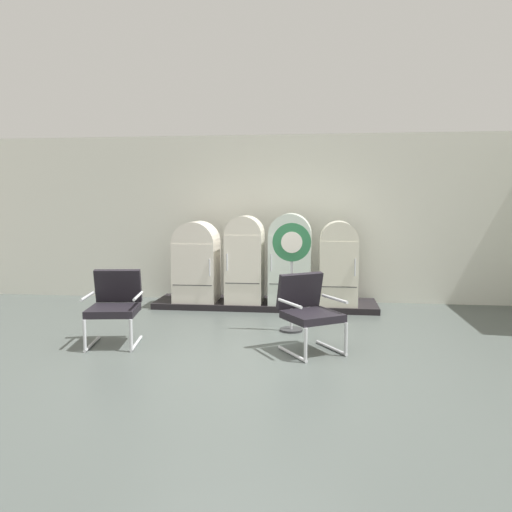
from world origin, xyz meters
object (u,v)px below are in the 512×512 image
refrigerator_0 (197,260)px  sign_stand (292,274)px  refrigerator_1 (245,257)px  armchair_left (115,303)px  armchair_right (308,309)px  refrigerator_3 (338,261)px  refrigerator_2 (290,256)px

refrigerator_0 → sign_stand: sign_stand is taller
refrigerator_1 → armchair_left: (-1.34, -2.32, -0.36)m
refrigerator_1 → armchair_right: bearing=-64.7°
refrigerator_3 → sign_stand: sign_stand is taller
refrigerator_3 → refrigerator_0: bearing=179.9°
refrigerator_2 → sign_stand: 1.49m
refrigerator_2 → armchair_right: refrigerator_2 is taller
refrigerator_2 → sign_stand: bearing=-86.2°
refrigerator_3 → refrigerator_1: bearing=-178.9°
armchair_left → armchair_right: size_ratio=1.00×
refrigerator_2 → refrigerator_1: bearing=-177.8°
sign_stand → armchair_right: bearing=-74.4°
refrigerator_0 → refrigerator_1: size_ratio=0.93×
refrigerator_1 → sign_stand: bearing=-59.3°
refrigerator_0 → armchair_left: bearing=-102.0°
armchair_left → armchair_right: bearing=-0.7°
armchair_left → sign_stand: size_ratio=0.61×
refrigerator_0 → refrigerator_3: refrigerator_3 is taller
refrigerator_3 → sign_stand: bearing=-115.3°
refrigerator_2 → refrigerator_3: refrigerator_2 is taller
armchair_left → refrigerator_0: bearing=78.0°
refrigerator_0 → armchair_right: bearing=-50.7°
armchair_left → refrigerator_1: bearing=60.0°
refrigerator_3 → sign_stand: 1.64m
refrigerator_2 → sign_stand: refrigerator_2 is taller
refrigerator_0 → sign_stand: size_ratio=0.90×
refrigerator_0 → armchair_right: (1.95, -2.38, -0.29)m
armchair_right → refrigerator_0: bearing=129.3°
refrigerator_1 → refrigerator_2: size_ratio=0.97×
refrigerator_0 → armchair_right: 3.10m
refrigerator_0 → armchair_left: (-0.50, -2.36, -0.29)m
refrigerator_2 → armchair_right: size_ratio=1.61×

